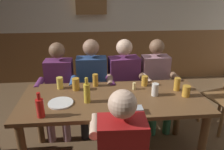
{
  "coord_description": "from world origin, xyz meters",
  "views": [
    {
      "loc": [
        -0.19,
        -2.03,
        1.82
      ],
      "look_at": [
        0.0,
        0.09,
        0.96
      ],
      "focal_mm": 35.27,
      "sensor_mm": 36.0,
      "label": 1
    }
  ],
  "objects_px": {
    "person_0": "(59,85)",
    "table_candle": "(134,86)",
    "person_3": "(156,81)",
    "pint_glass_4": "(155,90)",
    "person_4": "(121,146)",
    "condiment_caddy": "(135,110)",
    "pint_glass_3": "(177,84)",
    "bottle_1": "(40,107)",
    "person_2": "(125,80)",
    "dining_table": "(113,106)",
    "person_1": "(92,82)",
    "pint_glass_1": "(95,80)",
    "plate_0": "(61,103)",
    "pint_glass_6": "(76,84)",
    "pint_glass_5": "(186,91)",
    "pint_glass_0": "(60,83)",
    "bottle_0": "(87,92)",
    "pint_glass_2": "(145,81)"
  },
  "relations": [
    {
      "from": "person_0",
      "to": "table_candle",
      "type": "relative_size",
      "value": 14.73
    },
    {
      "from": "person_3",
      "to": "pint_glass_4",
      "type": "height_order",
      "value": "person_3"
    },
    {
      "from": "person_4",
      "to": "pint_glass_4",
      "type": "relative_size",
      "value": 8.78
    },
    {
      "from": "condiment_caddy",
      "to": "pint_glass_3",
      "type": "height_order",
      "value": "pint_glass_3"
    },
    {
      "from": "person_3",
      "to": "bottle_1",
      "type": "bearing_deg",
      "value": 33.69
    },
    {
      "from": "person_2",
      "to": "bottle_1",
      "type": "relative_size",
      "value": 5.14
    },
    {
      "from": "person_4",
      "to": "person_2",
      "type": "bearing_deg",
      "value": 82.16
    },
    {
      "from": "dining_table",
      "to": "person_4",
      "type": "bearing_deg",
      "value": -89.75
    },
    {
      "from": "person_3",
      "to": "pint_glass_3",
      "type": "bearing_deg",
      "value": 96.47
    },
    {
      "from": "person_1",
      "to": "person_2",
      "type": "xyz_separation_m",
      "value": [
        0.44,
        0.01,
        0.0
      ]
    },
    {
      "from": "pint_glass_1",
      "to": "bottle_1",
      "type": "bearing_deg",
      "value": -128.95
    },
    {
      "from": "person_1",
      "to": "pint_glass_3",
      "type": "xyz_separation_m",
      "value": [
        0.93,
        -0.52,
        0.16
      ]
    },
    {
      "from": "pint_glass_3",
      "to": "table_candle",
      "type": "bearing_deg",
      "value": 172.39
    },
    {
      "from": "plate_0",
      "to": "bottle_1",
      "type": "distance_m",
      "value": 0.27
    },
    {
      "from": "person_2",
      "to": "pint_glass_6",
      "type": "bearing_deg",
      "value": 27.77
    },
    {
      "from": "table_candle",
      "to": "condiment_caddy",
      "type": "distance_m",
      "value": 0.49
    },
    {
      "from": "person_0",
      "to": "pint_glass_6",
      "type": "height_order",
      "value": "person_0"
    },
    {
      "from": "pint_glass_5",
      "to": "person_1",
      "type": "bearing_deg",
      "value": 145.59
    },
    {
      "from": "person_1",
      "to": "pint_glass_1",
      "type": "distance_m",
      "value": 0.37
    },
    {
      "from": "dining_table",
      "to": "pint_glass_0",
      "type": "relative_size",
      "value": 14.37
    },
    {
      "from": "pint_glass_5",
      "to": "person_3",
      "type": "bearing_deg",
      "value": 100.17
    },
    {
      "from": "person_2",
      "to": "person_4",
      "type": "height_order",
      "value": "person_2"
    },
    {
      "from": "bottle_0",
      "to": "pint_glass_1",
      "type": "distance_m",
      "value": 0.39
    },
    {
      "from": "table_candle",
      "to": "person_4",
      "type": "bearing_deg",
      "value": -107.46
    },
    {
      "from": "dining_table",
      "to": "pint_glass_6",
      "type": "relative_size",
      "value": 13.81
    },
    {
      "from": "bottle_0",
      "to": "bottle_1",
      "type": "distance_m",
      "value": 0.46
    },
    {
      "from": "pint_glass_1",
      "to": "pint_glass_3",
      "type": "height_order",
      "value": "pint_glass_3"
    },
    {
      "from": "person_2",
      "to": "bottle_0",
      "type": "relative_size",
      "value": 4.63
    },
    {
      "from": "table_candle",
      "to": "pint_glass_1",
      "type": "bearing_deg",
      "value": 162.77
    },
    {
      "from": "condiment_caddy",
      "to": "pint_glass_0",
      "type": "xyz_separation_m",
      "value": [
        -0.74,
        0.58,
        0.04
      ]
    },
    {
      "from": "person_2",
      "to": "pint_glass_6",
      "type": "height_order",
      "value": "person_2"
    },
    {
      "from": "pint_glass_1",
      "to": "person_2",
      "type": "bearing_deg",
      "value": 40.29
    },
    {
      "from": "table_candle",
      "to": "bottle_0",
      "type": "height_order",
      "value": "bottle_0"
    },
    {
      "from": "person_1",
      "to": "bottle_0",
      "type": "xyz_separation_m",
      "value": [
        -0.05,
        -0.7,
        0.2
      ]
    },
    {
      "from": "plate_0",
      "to": "bottle_0",
      "type": "distance_m",
      "value": 0.28
    },
    {
      "from": "person_3",
      "to": "pint_glass_0",
      "type": "distance_m",
      "value": 1.27
    },
    {
      "from": "dining_table",
      "to": "pint_glass_6",
      "type": "xyz_separation_m",
      "value": [
        -0.39,
        0.21,
        0.18
      ]
    },
    {
      "from": "pint_glass_2",
      "to": "pint_glass_3",
      "type": "xyz_separation_m",
      "value": [
        0.33,
        -0.15,
        0.01
      ]
    },
    {
      "from": "condiment_caddy",
      "to": "pint_glass_2",
      "type": "xyz_separation_m",
      "value": [
        0.22,
        0.57,
        0.03
      ]
    },
    {
      "from": "table_candle",
      "to": "bottle_1",
      "type": "relative_size",
      "value": 0.34
    },
    {
      "from": "person_0",
      "to": "pint_glass_6",
      "type": "bearing_deg",
      "value": 123.37
    },
    {
      "from": "pint_glass_3",
      "to": "person_1",
      "type": "bearing_deg",
      "value": 150.81
    },
    {
      "from": "pint_glass_1",
      "to": "pint_glass_6",
      "type": "bearing_deg",
      "value": -158.17
    },
    {
      "from": "bottle_0",
      "to": "pint_glass_3",
      "type": "distance_m",
      "value": 1.0
    },
    {
      "from": "pint_glass_5",
      "to": "person_4",
      "type": "bearing_deg",
      "value": -142.44
    },
    {
      "from": "person_1",
      "to": "pint_glass_5",
      "type": "bearing_deg",
      "value": 146.36
    },
    {
      "from": "bottle_1",
      "to": "person_4",
      "type": "bearing_deg",
      "value": -25.66
    },
    {
      "from": "person_4",
      "to": "plate_0",
      "type": "relative_size",
      "value": 4.78
    },
    {
      "from": "person_2",
      "to": "pint_glass_0",
      "type": "relative_size",
      "value": 9.11
    },
    {
      "from": "person_4",
      "to": "person_1",
      "type": "bearing_deg",
      "value": 101.85
    }
  ]
}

